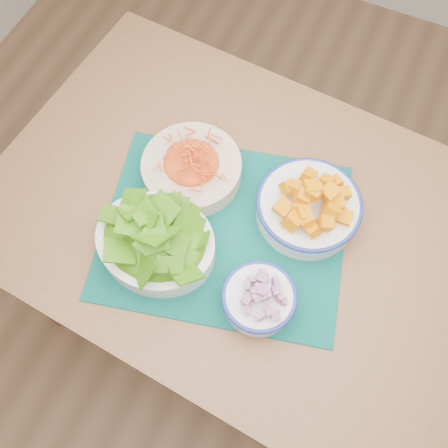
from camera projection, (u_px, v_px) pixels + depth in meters
name	position (u px, v px, depth m)	size (l,w,h in m)	color
ground	(259.00, 422.00, 1.64)	(4.00, 4.00, 0.00)	#966C49
table	(249.00, 236.00, 1.21)	(1.27, 0.90, 0.75)	brown
placemat	(224.00, 230.00, 1.11)	(0.53, 0.43, 0.00)	#01352F
carrot_bowl	(192.00, 166.00, 1.13)	(0.27, 0.27, 0.08)	beige
squash_bowl	(310.00, 203.00, 1.07)	(0.28, 0.28, 0.11)	silver
lettuce_bowl	(155.00, 238.00, 1.03)	(0.26, 0.22, 0.12)	white
onion_bowl	(259.00, 297.00, 1.00)	(0.17, 0.17, 0.08)	silver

